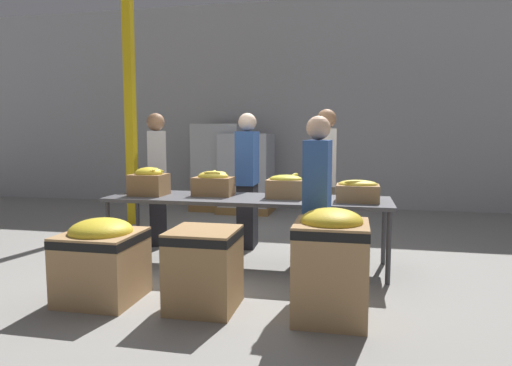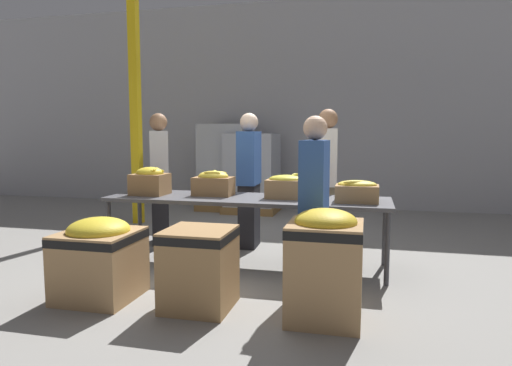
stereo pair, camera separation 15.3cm
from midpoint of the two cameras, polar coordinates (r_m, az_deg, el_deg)
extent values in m
plane|color=gray|center=(5.14, -0.30, -10.19)|extent=(30.00, 30.00, 0.00)
cube|color=#A8A8AD|center=(9.10, 6.22, 9.64)|extent=(16.00, 0.08, 4.00)
cube|color=#4C4C51|center=(4.99, -0.30, -2.03)|extent=(3.08, 0.82, 0.04)
cylinder|color=#38383D|center=(5.29, -17.08, -5.99)|extent=(0.05, 0.05, 0.72)
cylinder|color=#38383D|center=(4.58, 17.01, -7.89)|extent=(0.05, 0.05, 0.72)
cylinder|color=#38383D|center=(5.89, -13.59, -4.65)|extent=(0.05, 0.05, 0.72)
cylinder|color=#38383D|center=(5.26, 16.58, -6.05)|extent=(0.05, 0.05, 0.72)
cube|color=olive|center=(5.31, -12.31, -0.16)|extent=(0.38, 0.34, 0.24)
ellipsoid|color=yellow|center=(5.30, -12.34, 1.23)|extent=(0.32, 0.27, 0.14)
ellipsoid|color=yellow|center=(5.26, -11.59, 1.68)|extent=(0.09, 0.22, 0.05)
ellipsoid|color=yellow|center=(5.36, -12.53, 1.72)|extent=(0.06, 0.19, 0.05)
ellipsoid|color=yellow|center=(5.29, -11.12, 1.53)|extent=(0.16, 0.11, 0.03)
ellipsoid|color=yellow|center=(5.23, -12.46, 1.52)|extent=(0.17, 0.12, 0.04)
cube|color=olive|center=(5.14, -4.50, -0.41)|extent=(0.44, 0.28, 0.21)
ellipsoid|color=yellow|center=(5.13, -4.51, 0.84)|extent=(0.35, 0.25, 0.12)
ellipsoid|color=yellow|center=(5.05, -4.64, 1.28)|extent=(0.19, 0.07, 0.04)
ellipsoid|color=yellow|center=(5.19, -3.88, 1.23)|extent=(0.20, 0.14, 0.05)
ellipsoid|color=yellow|center=(5.18, -4.33, 1.46)|extent=(0.06, 0.15, 0.04)
cube|color=#A37A4C|center=(4.93, 4.57, -0.73)|extent=(0.40, 0.29, 0.20)
ellipsoid|color=gold|center=(4.92, 4.58, 0.51)|extent=(0.36, 0.25, 0.09)
ellipsoid|color=gold|center=(4.92, 4.92, 0.82)|extent=(0.21, 0.08, 0.04)
ellipsoid|color=gold|center=(4.98, 5.77, 1.01)|extent=(0.09, 0.15, 0.05)
cube|color=#A37A4C|center=(4.76, 13.41, -1.29)|extent=(0.43, 0.31, 0.17)
ellipsoid|color=yellow|center=(4.75, 13.44, -0.17)|extent=(0.39, 0.25, 0.09)
ellipsoid|color=yellow|center=(4.67, 12.99, 0.06)|extent=(0.21, 0.12, 0.05)
ellipsoid|color=yellow|center=(4.76, 13.49, 0.06)|extent=(0.17, 0.15, 0.03)
ellipsoid|color=yellow|center=(4.75, 13.77, 0.05)|extent=(0.19, 0.19, 0.05)
cube|color=black|center=(6.17, -11.16, -3.67)|extent=(0.36, 0.44, 0.81)
cube|color=#B2B2B7|center=(6.08, -11.31, 3.23)|extent=(0.40, 0.51, 0.67)
sphere|color=#896042|center=(6.08, -11.40, 7.47)|extent=(0.23, 0.23, 0.23)
cube|color=#6B604C|center=(4.23, 8.24, -8.52)|extent=(0.22, 0.37, 0.76)
cube|color=#2D5199|center=(4.11, 8.39, 0.92)|extent=(0.23, 0.44, 0.63)
sphere|color=#DBAD89|center=(4.09, 8.49, 6.82)|extent=(0.22, 0.22, 0.22)
cube|color=#6B604C|center=(5.68, 9.56, -4.41)|extent=(0.24, 0.41, 0.83)
cube|color=silver|center=(5.59, 9.70, 3.22)|extent=(0.26, 0.48, 0.68)
sphere|color=#896042|center=(5.59, 9.79, 7.92)|extent=(0.23, 0.23, 0.23)
cube|color=black|center=(5.86, -0.10, -4.09)|extent=(0.23, 0.39, 0.81)
cube|color=#2D5199|center=(5.77, -0.10, 3.16)|extent=(0.25, 0.47, 0.67)
sphere|color=beige|center=(5.76, -0.11, 7.62)|extent=(0.23, 0.23, 0.23)
cube|color=tan|center=(4.28, -17.97, -9.72)|extent=(0.64, 0.64, 0.60)
cube|color=black|center=(4.22, -18.08, -6.51)|extent=(0.64, 0.64, 0.07)
ellipsoid|color=yellow|center=(4.21, -18.11, -5.63)|extent=(0.54, 0.54, 0.22)
cube|color=#A37A4C|center=(3.88, -5.97, -10.59)|extent=(0.55, 0.55, 0.67)
cube|color=black|center=(3.81, -6.02, -6.56)|extent=(0.55, 0.55, 0.07)
cube|color=tan|center=(3.66, 9.81, -10.85)|extent=(0.57, 0.57, 0.77)
cube|color=black|center=(3.58, 9.91, -5.78)|extent=(0.57, 0.57, 0.07)
ellipsoid|color=gold|center=(3.56, 9.93, -4.76)|extent=(0.48, 0.48, 0.20)
cube|color=yellow|center=(7.58, -14.28, 10.17)|extent=(0.14, 0.14, 4.00)
cube|color=olive|center=(8.88, -3.23, -2.77)|extent=(0.97, 0.97, 0.13)
cube|color=#B2B7C1|center=(8.79, -3.26, 2.47)|extent=(0.89, 0.89, 1.50)
cube|color=olive|center=(8.55, 0.07, -3.12)|extent=(0.97, 0.97, 0.13)
cube|color=#B2B7C1|center=(8.46, 0.07, 1.73)|extent=(0.89, 0.89, 1.32)
camera|label=1|loc=(0.08, -89.14, 0.09)|focal=32.00mm
camera|label=2|loc=(0.08, 90.86, -0.09)|focal=32.00mm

